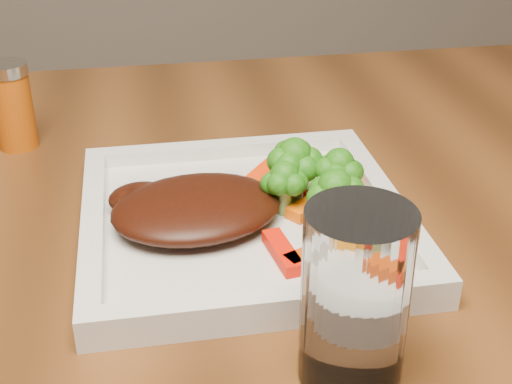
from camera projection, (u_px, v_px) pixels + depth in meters
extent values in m
cube|color=silver|center=(244.00, 225.00, 0.61)|extent=(0.27, 0.27, 0.01)
ellipsoid|color=#391208|center=(197.00, 208.00, 0.59)|extent=(0.16, 0.13, 0.03)
cube|color=#CA3803|center=(318.00, 253.00, 0.55)|extent=(0.06, 0.04, 0.01)
cube|color=orange|center=(375.00, 227.00, 0.58)|extent=(0.05, 0.04, 0.01)
cube|color=red|center=(282.00, 252.00, 0.55)|extent=(0.02, 0.06, 0.01)
cube|color=#FB5A04|center=(346.00, 175.00, 0.66)|extent=(0.05, 0.02, 0.01)
cube|color=#F83504|center=(263.00, 174.00, 0.67)|extent=(0.05, 0.06, 0.01)
cube|color=#F21A03|center=(328.00, 210.00, 0.61)|extent=(0.03, 0.06, 0.01)
cube|color=#F85D04|center=(316.00, 203.00, 0.62)|extent=(0.06, 0.05, 0.01)
cylinder|color=#AA4709|center=(13.00, 106.00, 0.74)|extent=(0.05, 0.05, 0.09)
cylinder|color=silver|center=(355.00, 298.00, 0.43)|extent=(0.09, 0.09, 0.12)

